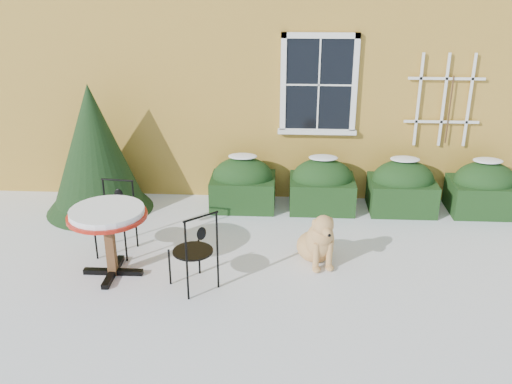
# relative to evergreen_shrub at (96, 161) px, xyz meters

# --- Properties ---
(ground) EXTENTS (80.00, 80.00, 0.00)m
(ground) POSITION_rel_evergreen_shrub_xyz_m (2.65, -2.30, -0.84)
(ground) COLOR white
(ground) RESTS_ON ground
(hedge_row) EXTENTS (4.95, 0.80, 0.91)m
(hedge_row) POSITION_rel_evergreen_shrub_xyz_m (4.30, 0.25, -0.44)
(hedge_row) COLOR black
(hedge_row) RESTS_ON ground
(evergreen_shrub) EXTENTS (1.73, 1.73, 2.09)m
(evergreen_shrub) POSITION_rel_evergreen_shrub_xyz_m (0.00, 0.00, 0.00)
(evergreen_shrub) COLOR black
(evergreen_shrub) RESTS_ON ground
(bistro_table) EXTENTS (1.01, 1.01, 0.94)m
(bistro_table) POSITION_rel_evergreen_shrub_xyz_m (0.81, -2.06, -0.06)
(bistro_table) COLOR black
(bistro_table) RESTS_ON ground
(patio_chair_near) EXTENTS (0.66, 0.66, 1.06)m
(patio_chair_near) POSITION_rel_evergreen_shrub_xyz_m (1.95, -2.32, -0.31)
(patio_chair_near) COLOR black
(patio_chair_near) RESTS_ON ground
(patio_chair_far) EXTENTS (0.50, 0.49, 1.03)m
(patio_chair_far) POSITION_rel_evergreen_shrub_xyz_m (0.71, -1.42, -0.33)
(patio_chair_far) COLOR black
(patio_chair_far) RESTS_ON ground
(dog) EXTENTS (0.64, 0.90, 0.80)m
(dog) POSITION_rel_evergreen_shrub_xyz_m (3.51, -1.60, -0.52)
(dog) COLOR tan
(dog) RESTS_ON ground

